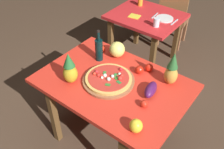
% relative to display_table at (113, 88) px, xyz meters
% --- Properties ---
extents(ground_plane, '(10.00, 10.00, 0.00)m').
position_rel_display_table_xyz_m(ground_plane, '(0.00, 0.00, -0.65)').
color(ground_plane, '#4C3828').
extents(display_table, '(1.33, 0.92, 0.73)m').
position_rel_display_table_xyz_m(display_table, '(0.00, 0.00, 0.00)').
color(display_table, brown).
rests_on(display_table, ground_plane).
extents(background_table, '(0.89, 0.76, 0.73)m').
position_rel_display_table_xyz_m(background_table, '(-0.46, 1.30, -0.04)').
color(background_table, brown).
rests_on(background_table, ground_plane).
extents(dining_chair, '(0.46, 0.46, 0.85)m').
position_rel_display_table_xyz_m(dining_chair, '(-0.34, 1.91, -0.16)').
color(dining_chair, '#915939').
rests_on(dining_chair, ground_plane).
extents(pizza_board, '(0.47, 0.47, 0.02)m').
position_rel_display_table_xyz_m(pizza_board, '(-0.04, -0.02, 0.09)').
color(pizza_board, '#915939').
rests_on(pizza_board, display_table).
extents(pizza, '(0.42, 0.42, 0.06)m').
position_rel_display_table_xyz_m(pizza, '(-0.04, -0.02, 0.12)').
color(pizza, '#E1AD55').
rests_on(pizza, pizza_board).
extents(wine_bottle, '(0.08, 0.08, 0.33)m').
position_rel_display_table_xyz_m(wine_bottle, '(-0.32, 0.19, 0.20)').
color(wine_bottle, black).
rests_on(wine_bottle, display_table).
extents(pineapple_left, '(0.13, 0.13, 0.30)m').
position_rel_display_table_xyz_m(pineapple_left, '(-0.31, -0.23, 0.22)').
color(pineapple_left, '#B29721').
rests_on(pineapple_left, display_table).
extents(pineapple_right, '(0.12, 0.12, 0.32)m').
position_rel_display_table_xyz_m(pineapple_right, '(0.40, 0.30, 0.23)').
color(pineapple_right, gold).
rests_on(pineapple_right, display_table).
extents(melon, '(0.16, 0.16, 0.16)m').
position_rel_display_table_xyz_m(melon, '(-0.22, 0.34, 0.16)').
color(melon, '#E6D968').
rests_on(melon, display_table).
extents(bell_pepper, '(0.10, 0.10, 0.11)m').
position_rel_display_table_xyz_m(bell_pepper, '(0.46, -0.33, 0.13)').
color(bell_pepper, yellow).
rests_on(bell_pepper, display_table).
extents(eggplant, '(0.13, 0.21, 0.09)m').
position_rel_display_table_xyz_m(eggplant, '(0.34, 0.07, 0.13)').
color(eggplant, '#4A174B').
rests_on(eggplant, display_table).
extents(tomato_near_board, '(0.06, 0.06, 0.06)m').
position_rel_display_table_xyz_m(tomato_near_board, '(0.38, -0.09, 0.11)').
color(tomato_near_board, red).
rests_on(tomato_near_board, display_table).
extents(tomato_beside_pepper, '(0.07, 0.07, 0.07)m').
position_rel_display_table_xyz_m(tomato_beside_pepper, '(-0.39, 0.31, 0.12)').
color(tomato_beside_pepper, red).
rests_on(tomato_beside_pepper, display_table).
extents(tomato_by_bottle, '(0.08, 0.08, 0.08)m').
position_rel_display_table_xyz_m(tomato_by_bottle, '(0.11, 0.25, 0.12)').
color(tomato_by_bottle, red).
rests_on(tomato_by_bottle, display_table).
extents(tomato_at_corner, '(0.08, 0.08, 0.08)m').
position_rel_display_table_xyz_m(tomato_at_corner, '(0.17, 0.33, 0.12)').
color(tomato_at_corner, red).
rests_on(tomato_at_corner, display_table).
extents(drinking_glass_juice, '(0.07, 0.07, 0.11)m').
position_rel_display_table_xyz_m(drinking_glass_juice, '(-0.68, 1.49, 0.14)').
color(drinking_glass_juice, orange).
rests_on(drinking_glass_juice, background_table).
extents(drinking_glass_water, '(0.07, 0.07, 0.11)m').
position_rel_display_table_xyz_m(drinking_glass_water, '(-0.21, 1.12, 0.14)').
color(drinking_glass_water, silver).
rests_on(drinking_glass_water, background_table).
extents(dinner_plate, '(0.22, 0.22, 0.02)m').
position_rel_display_table_xyz_m(dinner_plate, '(-0.22, 1.34, 0.09)').
color(dinner_plate, white).
rests_on(dinner_plate, background_table).
extents(fork_utensil, '(0.03, 0.18, 0.01)m').
position_rel_display_table_xyz_m(fork_utensil, '(-0.36, 1.34, 0.08)').
color(fork_utensil, silver).
rests_on(fork_utensil, background_table).
extents(knife_utensil, '(0.02, 0.18, 0.01)m').
position_rel_display_table_xyz_m(knife_utensil, '(-0.08, 1.34, 0.08)').
color(knife_utensil, silver).
rests_on(knife_utensil, background_table).
extents(napkin_folded, '(0.16, 0.14, 0.01)m').
position_rel_display_table_xyz_m(napkin_folded, '(-0.55, 1.17, 0.08)').
color(napkin_folded, yellow).
rests_on(napkin_folded, background_table).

